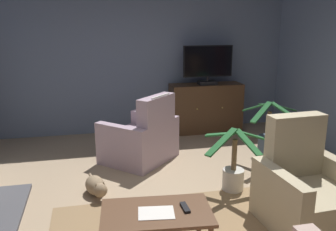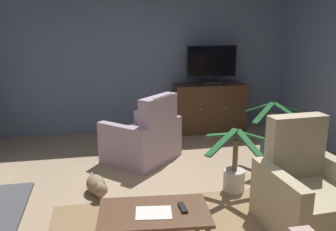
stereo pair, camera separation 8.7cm
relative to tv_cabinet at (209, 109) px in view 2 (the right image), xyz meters
The scene contains 12 objects.
ground_plane 2.96m from the tv_cabinet, 111.49° to the right, with size 5.82×6.65×0.04m, color tan.
wall_back 1.48m from the tv_cabinet, 161.94° to the left, with size 5.82×0.10×2.74m, color slate.
tv_cabinet is the anchor object (origin of this frame).
television 0.82m from the tv_cabinet, 90.00° to the right, with size 0.88×0.20×0.68m.
coffee_table 3.68m from the tv_cabinet, 114.86° to the right, with size 0.98×0.63×0.41m.
tv_remote 3.60m from the tv_cabinet, 111.23° to the right, with size 0.17×0.05×0.02m, color black.
folded_newspaper 3.72m from the tv_cabinet, 114.78° to the right, with size 0.30×0.22×0.01m, color silver.
armchair_by_fireplace 1.78m from the tv_cabinet, 139.15° to the right, with size 1.23×1.23×1.00m.
armchair_facing_sofa 3.20m from the tv_cabinet, 90.28° to the right, with size 0.90×0.88×1.06m.
potted_plant_tall_palm_by_window 1.67m from the tv_cabinet, 76.50° to the right, with size 0.87×0.94×0.89m.
potted_plant_leafy_by_curtain 2.41m from the tv_cabinet, 100.55° to the right, with size 0.83×0.79×0.78m.
cat 2.96m from the tv_cabinet, 133.68° to the right, with size 0.29×0.67×0.23m.
Camera 2 is at (-0.89, -3.30, 1.96)m, focal length 38.33 mm.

